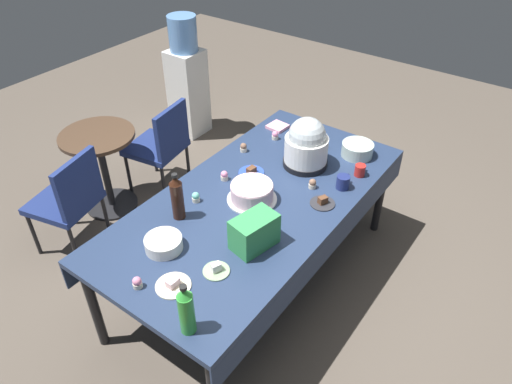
# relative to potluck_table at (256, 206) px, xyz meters

# --- Properties ---
(ground) EXTENTS (9.00, 9.00, 0.00)m
(ground) POSITION_rel_potluck_table_xyz_m (0.00, 0.00, -0.69)
(ground) COLOR brown
(potluck_table) EXTENTS (2.20, 1.10, 0.75)m
(potluck_table) POSITION_rel_potluck_table_xyz_m (0.00, 0.00, 0.00)
(potluck_table) COLOR navy
(potluck_table) RESTS_ON ground
(frosted_layer_cake) EXTENTS (0.32, 0.32, 0.12)m
(frosted_layer_cake) POSITION_rel_potluck_table_xyz_m (-0.03, 0.01, 0.12)
(frosted_layer_cake) COLOR silver
(frosted_layer_cake) RESTS_ON potluck_table
(slow_cooker) EXTENTS (0.31, 0.31, 0.37)m
(slow_cooker) POSITION_rel_potluck_table_xyz_m (0.51, -0.05, 0.23)
(slow_cooker) COLOR black
(slow_cooker) RESTS_ON potluck_table
(glass_salad_bowl) EXTENTS (0.23, 0.23, 0.10)m
(glass_salad_bowl) POSITION_rel_potluck_table_xyz_m (0.84, -0.29, 0.11)
(glass_salad_bowl) COLOR #B2C6BC
(glass_salad_bowl) RESTS_ON potluck_table
(ceramic_snack_bowl) EXTENTS (0.21, 0.21, 0.07)m
(ceramic_snack_bowl) POSITION_rel_potluck_table_xyz_m (-0.68, 0.15, 0.10)
(ceramic_snack_bowl) COLOR silver
(ceramic_snack_bowl) RESTS_ON potluck_table
(dessert_plate_sage) EXTENTS (0.15, 0.15, 0.06)m
(dessert_plate_sage) POSITION_rel_potluck_table_xyz_m (-0.64, -0.20, 0.08)
(dessert_plate_sage) COLOR #8CA87F
(dessert_plate_sage) RESTS_ON potluck_table
(dessert_plate_teal) EXTENTS (0.19, 0.19, 0.05)m
(dessert_plate_teal) POSITION_rel_potluck_table_xyz_m (0.85, 0.07, 0.07)
(dessert_plate_teal) COLOR teal
(dessert_plate_teal) RESTS_ON potluck_table
(dessert_plate_charcoal) EXTENTS (0.16, 0.16, 0.05)m
(dessert_plate_charcoal) POSITION_rel_potluck_table_xyz_m (0.20, -0.38, 0.07)
(dessert_plate_charcoal) COLOR #2D2D33
(dessert_plate_charcoal) RESTS_ON potluck_table
(dessert_plate_cobalt) EXTENTS (0.18, 0.18, 0.05)m
(dessert_plate_cobalt) POSITION_rel_potluck_table_xyz_m (0.21, 0.19, 0.07)
(dessert_plate_cobalt) COLOR #2D4CB2
(dessert_plate_cobalt) RESTS_ON potluck_table
(dessert_plate_cream) EXTENTS (0.19, 0.19, 0.05)m
(dessert_plate_cream) POSITION_rel_potluck_table_xyz_m (-0.85, -0.09, 0.07)
(dessert_plate_cream) COLOR beige
(dessert_plate_cream) RESTS_ON potluck_table
(cupcake_cocoa) EXTENTS (0.05, 0.05, 0.07)m
(cupcake_cocoa) POSITION_rel_potluck_table_xyz_m (0.04, 0.29, 0.09)
(cupcake_cocoa) COLOR beige
(cupcake_cocoa) RESTS_ON potluck_table
(cupcake_mint) EXTENTS (0.05, 0.05, 0.07)m
(cupcake_mint) POSITION_rel_potluck_table_xyz_m (-0.25, 0.29, 0.09)
(cupcake_mint) COLOR beige
(cupcake_mint) RESTS_ON potluck_table
(cupcake_berry) EXTENTS (0.05, 0.05, 0.07)m
(cupcake_berry) POSITION_rel_potluck_table_xyz_m (0.68, 0.31, 0.09)
(cupcake_berry) COLOR beige
(cupcake_berry) RESTS_ON potluck_table
(cupcake_rose) EXTENTS (0.05, 0.05, 0.07)m
(cupcake_rose) POSITION_rel_potluck_table_xyz_m (0.31, -0.24, 0.09)
(cupcake_rose) COLOR beige
(cupcake_rose) RESTS_ON potluck_table
(cupcake_lemon) EXTENTS (0.05, 0.05, 0.07)m
(cupcake_lemon) POSITION_rel_potluck_table_xyz_m (-0.97, 0.06, 0.09)
(cupcake_lemon) COLOR beige
(cupcake_lemon) RESTS_ON potluck_table
(cupcake_vanilla) EXTENTS (0.05, 0.05, 0.07)m
(cupcake_vanilla) POSITION_rel_potluck_table_xyz_m (0.40, 0.40, 0.09)
(cupcake_vanilla) COLOR beige
(cupcake_vanilla) RESTS_ON potluck_table
(soda_bottle_cola) EXTENTS (0.08, 0.08, 0.32)m
(soda_bottle_cola) POSITION_rel_potluck_table_xyz_m (-0.42, 0.27, 0.21)
(soda_bottle_cola) COLOR #33190F
(soda_bottle_cola) RESTS_ON potluck_table
(soda_bottle_lime_soda) EXTENTS (0.08, 0.08, 0.30)m
(soda_bottle_lime_soda) POSITION_rel_potluck_table_xyz_m (-1.01, -0.34, 0.20)
(soda_bottle_lime_soda) COLOR green
(soda_bottle_lime_soda) RESTS_ON potluck_table
(coffee_mug_red) EXTENTS (0.11, 0.07, 0.08)m
(coffee_mug_red) POSITION_rel_potluck_table_xyz_m (0.63, -0.42, 0.10)
(coffee_mug_red) COLOR #B2231E
(coffee_mug_red) RESTS_ON potluck_table
(coffee_mug_navy) EXTENTS (0.13, 0.09, 0.09)m
(coffee_mug_navy) POSITION_rel_potluck_table_xyz_m (0.43, -0.40, 0.11)
(coffee_mug_navy) COLOR navy
(coffee_mug_navy) RESTS_ON potluck_table
(soda_carton) EXTENTS (0.29, 0.21, 0.20)m
(soda_carton) POSITION_rel_potluck_table_xyz_m (-0.36, -0.25, 0.16)
(soda_carton) COLOR #338C4C
(soda_carton) RESTS_ON potluck_table
(paper_napkin_stack) EXTENTS (0.15, 0.15, 0.02)m
(paper_napkin_stack) POSITION_rel_potluck_table_xyz_m (0.83, 0.39, 0.07)
(paper_napkin_stack) COLOR pink
(paper_napkin_stack) RESTS_ON potluck_table
(maroon_chair_left) EXTENTS (0.53, 0.53, 0.85)m
(maroon_chair_left) POSITION_rel_potluck_table_xyz_m (-0.53, 1.30, -0.20)
(maroon_chair_left) COLOR navy
(maroon_chair_left) RESTS_ON ground
(maroon_chair_right) EXTENTS (0.51, 0.51, 0.85)m
(maroon_chair_right) POSITION_rel_potluck_table_xyz_m (0.41, 1.30, -0.20)
(maroon_chair_right) COLOR navy
(maroon_chair_right) RESTS_ON ground
(round_cafe_table) EXTENTS (0.60, 0.60, 0.72)m
(round_cafe_table) POSITION_rel_potluck_table_xyz_m (-0.05, 1.53, -0.19)
(round_cafe_table) COLOR #473323
(round_cafe_table) RESTS_ON ground
(water_cooler) EXTENTS (0.32, 0.32, 1.24)m
(water_cooler) POSITION_rel_potluck_table_xyz_m (1.33, 1.84, -0.10)
(water_cooler) COLOR silver
(water_cooler) RESTS_ON ground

